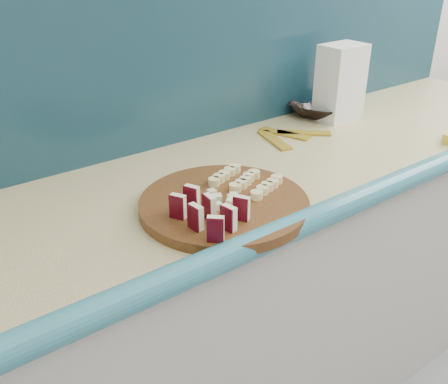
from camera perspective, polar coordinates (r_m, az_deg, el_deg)
The scene contains 9 objects.
kitchen_counter at distance 1.71m, azimuth 7.22°, elevation -9.79°, with size 2.20×0.63×0.91m.
backsplash at distance 1.61m, azimuth 1.39°, elevation 15.89°, with size 2.20×0.02×0.50m, color teal.
cutting_board at distance 1.16m, azimuth -0.00°, elevation -1.42°, with size 0.39×0.39×0.02m, color #45260E.
apple_wedges at distance 1.05m, azimuth -1.82°, elevation -2.26°, with size 0.13×0.18×0.05m.
apple_chunks at distance 1.13m, azimuth -0.67°, elevation -0.95°, with size 0.05×0.07×0.02m.
banana_slices at distance 1.22m, azimuth 2.45°, elevation 1.28°, with size 0.16×0.17×0.02m.
brown_bowl at distance 1.81m, azimuth 10.81°, elevation 9.31°, with size 0.20×0.20×0.05m, color black.
flour_bag at distance 1.76m, azimuth 13.15°, elevation 12.08°, with size 0.15×0.11×0.25m, color white.
banana_peel at distance 1.60m, azimuth 7.30°, elevation 6.42°, with size 0.24×0.20×0.01m.
Camera 1 is at (-0.88, 0.55, 1.48)m, focal length 40.00 mm.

